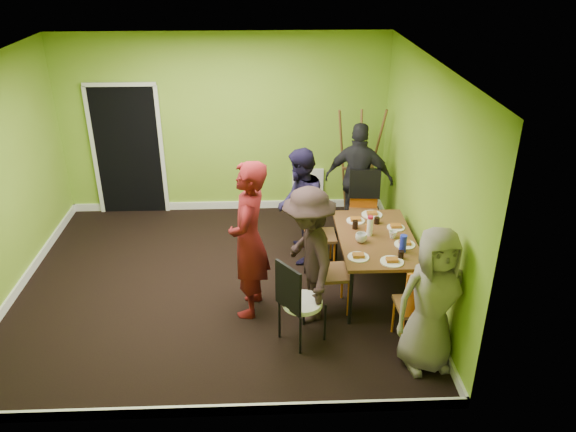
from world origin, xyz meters
The scene contains 28 objects.
ground centered at (0.00, 0.00, 0.00)m, with size 5.00×5.00×0.00m, color black.
room_walls centered at (-0.02, 0.04, 0.99)m, with size 5.04×4.54×2.82m.
dining_table centered at (1.95, -0.22, 0.70)m, with size 0.90×1.50×0.75m.
chair_left_far centered at (1.25, 0.39, 0.55)m, with size 0.42×0.41×0.98m.
chair_left_near centered at (1.28, -0.58, 0.59)m, with size 0.46×0.46×1.04m.
chair_back_end centered at (2.03, 1.15, 0.75)m, with size 0.46×0.54×1.06m.
chair_front_end centered at (2.20, -1.33, 0.56)m, with size 0.43×0.44×1.00m.
chair_bentwood centered at (0.94, -1.19, 0.56)m, with size 0.55×0.55×1.01m.
easel centered at (2.03, 1.78, 0.89)m, with size 0.72×0.68×1.80m.
plate_near_left centered at (1.76, 0.21, 0.76)m, with size 0.23×0.23×0.01m, color white.
plate_near_right centered at (1.65, -0.69, 0.76)m, with size 0.24×0.24×0.01m, color white.
plate_far_back centered at (2.00, 0.38, 0.76)m, with size 0.27×0.27×0.01m, color white.
plate_far_front centered at (2.01, -0.81, 0.76)m, with size 0.26×0.26×0.01m, color white.
plate_wall_back centered at (2.23, 0.01, 0.76)m, with size 0.22×0.22×0.01m, color white.
plate_wall_front centered at (2.24, -0.42, 0.76)m, with size 0.24×0.24×0.01m, color white.
thermos centered at (1.87, -0.16, 0.86)m, with size 0.07×0.07×0.22m, color white.
blue_bottle centered at (2.18, -0.58, 0.86)m, with size 0.08×0.08×0.21m, color #1B29D1.
orange_bottle centered at (1.86, -0.04, 0.79)m, with size 0.03×0.03×0.08m, color orange.
glass_mid centered at (1.72, 0.01, 0.80)m, with size 0.07×0.07×0.10m, color black.
glass_back centered at (2.01, 0.14, 0.79)m, with size 0.07×0.07×0.09m, color black.
glass_front centered at (2.13, -0.73, 0.80)m, with size 0.07×0.07×0.09m, color black.
cup_a centered at (1.74, -0.33, 0.80)m, with size 0.14×0.14×0.11m, color white.
cup_b centered at (2.14, -0.25, 0.80)m, with size 0.10×0.10×0.09m, color white.
person_standing centered at (0.43, -0.57, 0.94)m, with size 0.68×0.45×1.88m, color #5E1012.
person_left_far centered at (1.08, 0.60, 0.79)m, with size 0.77×0.60×1.57m, color #181432.
person_left_near centered at (1.09, -0.73, 0.81)m, with size 1.05×0.60×1.62m, color #2D1E1E.
person_back_end centered at (1.97, 1.36, 0.84)m, with size 0.99×0.41×1.68m, color black.
person_front_end centered at (2.25, -1.61, 0.79)m, with size 0.77×0.50×1.57m, color gray.
Camera 1 is at (0.64, -6.11, 3.97)m, focal length 35.00 mm.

